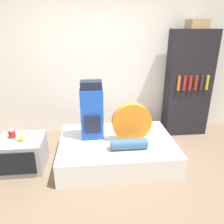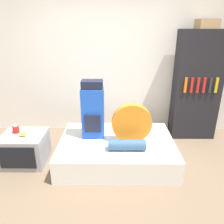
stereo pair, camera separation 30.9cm
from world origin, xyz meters
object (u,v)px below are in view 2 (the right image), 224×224
object	(u,v)px
sleeping_roll	(127,145)
television	(25,148)
canister	(16,129)
backpack	(93,110)
tent_bag	(132,123)
cardboard_box	(207,24)
bookshelf	(196,86)

from	to	relation	value
sleeping_roll	television	xyz separation A→B (m)	(-1.50, 0.20, -0.18)
television	canister	xyz separation A→B (m)	(-0.12, 0.07, 0.28)
backpack	tent_bag	bearing A→B (deg)	-14.72
television	cardboard_box	xyz separation A→B (m)	(2.79, 0.92, 1.73)
tent_bag	canister	size ratio (longest dim) A/B	4.79
sleeping_roll	canister	distance (m)	1.65
backpack	sleeping_roll	world-z (taller)	backpack
canister	backpack	bearing A→B (deg)	6.62
sleeping_roll	cardboard_box	xyz separation A→B (m)	(1.29, 1.12, 1.55)
tent_bag	bookshelf	size ratio (longest dim) A/B	0.31
backpack	cardboard_box	xyz separation A→B (m)	(1.78, 0.71, 1.20)
backpack	cardboard_box	world-z (taller)	cardboard_box
backpack	sleeping_roll	size ratio (longest dim) A/B	1.71
canister	bookshelf	xyz separation A→B (m)	(2.89, 0.84, 0.43)
cardboard_box	bookshelf	bearing A→B (deg)	-162.86
tent_bag	bookshelf	xyz separation A→B (m)	(1.19, 0.86, 0.32)
sleeping_roll	television	world-z (taller)	sleeping_roll
television	bookshelf	size ratio (longest dim) A/B	0.33
bookshelf	cardboard_box	xyz separation A→B (m)	(0.03, 0.01, 1.01)
backpack	television	distance (m)	1.16
tent_bag	television	bearing A→B (deg)	-178.06
backpack	bookshelf	world-z (taller)	bookshelf
television	cardboard_box	world-z (taller)	cardboard_box
tent_bag	television	xyz separation A→B (m)	(-1.58, -0.05, -0.39)
cardboard_box	television	bearing A→B (deg)	-161.82
canister	cardboard_box	bearing A→B (deg)	16.19
television	bookshelf	distance (m)	3.00
television	canister	world-z (taller)	canister
tent_bag	television	size ratio (longest dim) A/B	0.93
television	bookshelf	bearing A→B (deg)	18.19
tent_bag	bookshelf	world-z (taller)	bookshelf
sleeping_roll	cardboard_box	size ratio (longest dim) A/B	1.68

